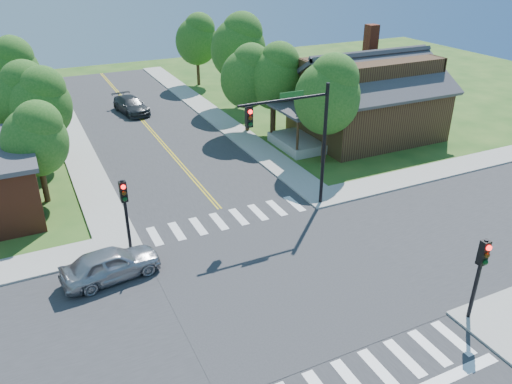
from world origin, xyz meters
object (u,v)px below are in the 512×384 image
car_silver (111,265)px  house_ne (367,94)px  car_dgrey (131,106)px  signal_mast_ne (299,130)px  signal_pole_se (481,265)px  signal_pole_nw (125,202)px

car_silver → house_ne: bearing=-71.2°
car_silver → car_dgrey: size_ratio=0.89×
car_dgrey → signal_mast_ne: bearing=-88.8°
signal_pole_se → car_dgrey: bearing=100.0°
signal_pole_nw → house_ne: (20.71, 8.66, 0.67)m
signal_pole_se → car_silver: size_ratio=0.82×
signal_pole_nw → house_ne: house_ne is taller
car_silver → signal_mast_ne: bearing=-86.3°
signal_mast_ne → house_ne: signal_mast_ne is taller
signal_mast_ne → house_ne: 14.23m
signal_mast_ne → car_dgrey: signal_mast_ne is taller
signal_pole_nw → car_dgrey: signal_pole_nw is taller
signal_pole_nw → car_silver: 3.11m
signal_mast_ne → signal_pole_nw: (-9.51, -0.01, -2.19)m
car_silver → car_dgrey: bearing=-22.3°
house_ne → car_silver: bearing=-154.0°
signal_mast_ne → house_ne: size_ratio=0.55×
car_silver → car_dgrey: (6.60, 24.50, -0.04)m
car_dgrey → house_ne: bearing=-51.3°
car_silver → signal_pole_se: bearing=-133.3°
house_ne → car_silver: house_ne is taller
signal_pole_se → car_silver: bearing=143.9°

